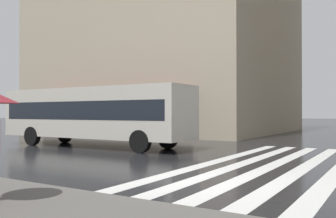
{
  "coord_description": "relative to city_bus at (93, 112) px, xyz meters",
  "views": [
    {
      "loc": [
        -8.51,
        -4.06,
        1.74
      ],
      "look_at": [
        3.41,
        3.27,
        1.89
      ],
      "focal_mm": 39.0,
      "sensor_mm": 36.0,
      "label": 1
    }
  ],
  "objects": [
    {
      "name": "zebra_crossing",
      "position": [
        -1.5,
        -9.8,
        -1.76
      ],
      "size": [
        13.0,
        4.5,
        0.01
      ],
      "color": "silver",
      "rests_on": "ground_plane"
    },
    {
      "name": "city_bus",
      "position": [
        0.0,
        0.0,
        0.0
      ],
      "size": [
        2.6,
        11.0,
        3.0
      ],
      "color": "beige",
      "rests_on": "ground_plane"
    },
    {
      "name": "haussmann_block_mid",
      "position": [
        16.47,
        5.23,
        10.56
      ],
      "size": [
        20.15,
        20.72,
        25.17
      ],
      "color": "tan",
      "rests_on": "ground_plane"
    },
    {
      "name": "ground_plane",
      "position": [
        -5.5,
        -9.12,
        -1.76
      ],
      "size": [
        220.0,
        220.0,
        0.0
      ],
      "primitive_type": "plane",
      "color": "black"
    }
  ]
}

